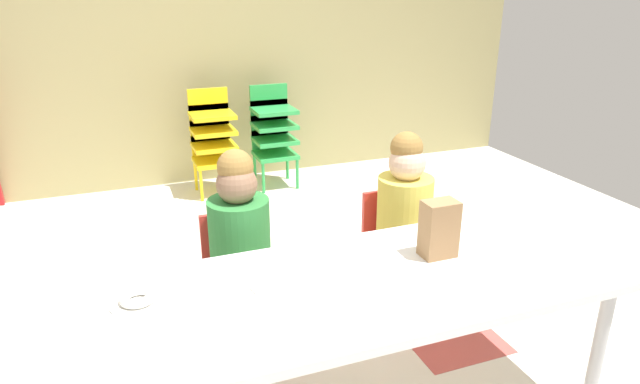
# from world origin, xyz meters

# --- Properties ---
(ground_plane) EXTENTS (6.16, 4.48, 0.02)m
(ground_plane) POSITION_xyz_m (-0.01, 0.00, -0.01)
(ground_plane) COLOR silver
(back_wall) EXTENTS (6.16, 0.10, 2.50)m
(back_wall) POSITION_xyz_m (0.00, 2.24, 1.25)
(back_wall) COLOR tan
(back_wall) RESTS_ON ground_plane
(craft_table) EXTENTS (2.11, 0.72, 0.58)m
(craft_table) POSITION_xyz_m (0.15, -0.75, 0.54)
(craft_table) COLOR white
(craft_table) RESTS_ON ground_plane
(seated_child_near_camera) EXTENTS (0.32, 0.31, 0.92)m
(seated_child_near_camera) POSITION_xyz_m (-0.01, -0.16, 0.55)
(seated_child_near_camera) COLOR red
(seated_child_near_camera) RESTS_ON ground_plane
(seated_child_middle_seat) EXTENTS (0.34, 0.34, 0.92)m
(seated_child_middle_seat) POSITION_xyz_m (0.78, -0.16, 0.55)
(seated_child_middle_seat) COLOR red
(seated_child_middle_seat) RESTS_ON ground_plane
(kid_chair_yellow_stack) EXTENTS (0.32, 0.30, 0.80)m
(kid_chair_yellow_stack) POSITION_xyz_m (0.26, 1.88, 0.46)
(kid_chair_yellow_stack) COLOR yellow
(kid_chair_yellow_stack) RESTS_ON ground_plane
(kid_chair_green_stack) EXTENTS (0.32, 0.30, 0.80)m
(kid_chair_green_stack) POSITION_xyz_m (0.74, 1.88, 0.46)
(kid_chair_green_stack) COLOR green
(kid_chair_green_stack) RESTS_ON ground_plane
(paper_bag_brown) EXTENTS (0.13, 0.09, 0.22)m
(paper_bag_brown) POSITION_xyz_m (0.64, -0.68, 0.69)
(paper_bag_brown) COLOR #9E754C
(paper_bag_brown) RESTS_ON craft_table
(paper_plate_near_edge) EXTENTS (0.18, 0.18, 0.01)m
(paper_plate_near_edge) POSITION_xyz_m (-0.45, -0.63, 0.58)
(paper_plate_near_edge) COLOR white
(paper_plate_near_edge) RESTS_ON craft_table
(paper_plate_center_table) EXTENTS (0.18, 0.18, 0.01)m
(paper_plate_center_table) POSITION_xyz_m (0.00, -0.68, 0.58)
(paper_plate_center_table) COLOR white
(paper_plate_center_table) RESTS_ON craft_table
(donut_powdered_on_plate) EXTENTS (0.12, 0.12, 0.03)m
(donut_powdered_on_plate) POSITION_xyz_m (-0.45, -0.63, 0.60)
(donut_powdered_on_plate) COLOR white
(donut_powdered_on_plate) RESTS_ON craft_table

